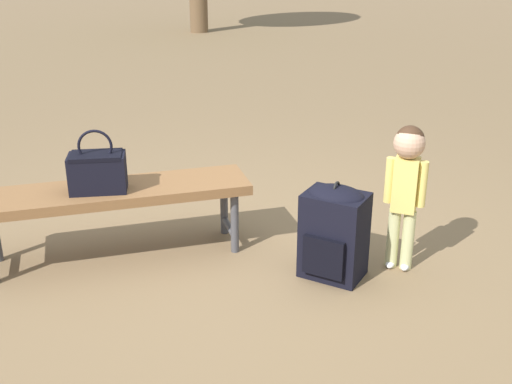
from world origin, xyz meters
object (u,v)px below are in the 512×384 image
(park_bench, at_px, (114,197))
(child_standing, at_px, (406,176))
(handbag, at_px, (97,170))
(backpack_large, at_px, (334,230))

(park_bench, bearing_deg, child_standing, -13.65)
(park_bench, xyz_separation_m, child_standing, (1.64, -0.40, 0.18))
(handbag, height_order, backpack_large, handbag)
(backpack_large, bearing_deg, handbag, 163.26)
(park_bench, distance_m, backpack_large, 1.31)
(child_standing, xyz_separation_m, backpack_large, (-0.41, -0.03, -0.29))
(handbag, relative_size, child_standing, 0.43)
(child_standing, distance_m, backpack_large, 0.50)
(park_bench, bearing_deg, backpack_large, -19.27)
(park_bench, height_order, child_standing, child_standing)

